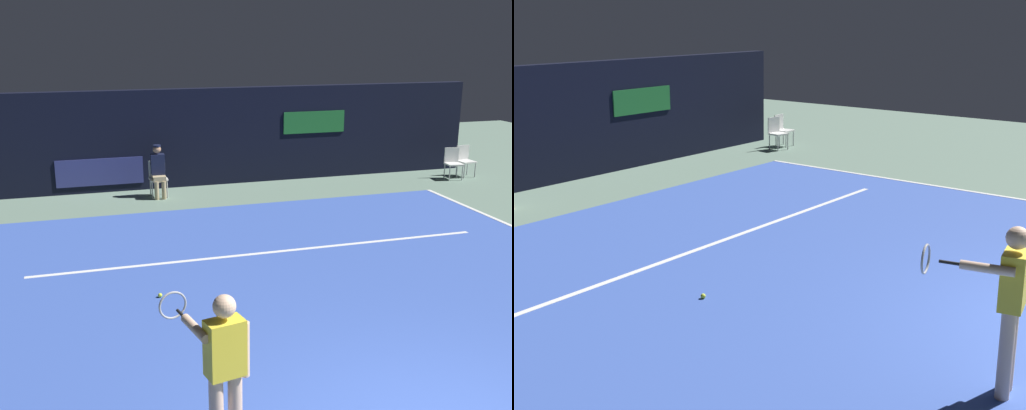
% 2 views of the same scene
% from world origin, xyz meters
% --- Properties ---
extents(ground_plane, '(32.21, 32.21, 0.00)m').
position_xyz_m(ground_plane, '(0.00, 4.22, 0.00)').
color(ground_plane, slate).
extents(court_surface, '(11.13, 10.45, 0.01)m').
position_xyz_m(court_surface, '(0.00, 4.22, 0.01)').
color(court_surface, '#3856B2').
rests_on(court_surface, ground).
extents(line_service, '(8.68, 0.10, 0.01)m').
position_xyz_m(line_service, '(0.00, 6.05, 0.01)').
color(line_service, white).
rests_on(line_service, court_surface).
extents(back_wall, '(15.71, 0.33, 2.60)m').
position_xyz_m(back_wall, '(-0.00, 11.83, 1.30)').
color(back_wall, black).
rests_on(back_wall, ground).
extents(tennis_player, '(0.77, 0.93, 1.73)m').
position_xyz_m(tennis_player, '(-2.19, 0.61, 0.99)').
color(tennis_player, beige).
rests_on(tennis_player, ground).
extents(line_judge_on_chair, '(0.44, 0.53, 1.32)m').
position_xyz_m(line_judge_on_chair, '(-1.37, 10.82, 0.69)').
color(line_judge_on_chair, white).
rests_on(line_judge_on_chair, ground).
extents(courtside_chair_near, '(0.50, 0.48, 0.88)m').
position_xyz_m(courtside_chair_near, '(6.89, 10.45, 0.50)').
color(courtside_chair_near, white).
rests_on(courtside_chair_near, ground).
extents(courtside_chair_far, '(0.46, 0.44, 0.88)m').
position_xyz_m(courtside_chair_far, '(7.42, 10.65, 0.50)').
color(courtside_chair_far, white).
rests_on(courtside_chair_far, ground).
extents(tennis_ball, '(0.07, 0.07, 0.07)m').
position_xyz_m(tennis_ball, '(-2.25, 4.59, 0.05)').
color(tennis_ball, '#CCE033').
rests_on(tennis_ball, court_surface).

